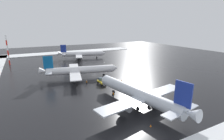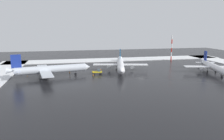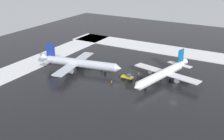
# 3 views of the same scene
# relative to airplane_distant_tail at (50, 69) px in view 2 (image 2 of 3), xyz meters

# --- Properties ---
(ground_plane) EXTENTS (240.00, 240.00, 0.00)m
(ground_plane) POSITION_rel_airplane_distant_tail_xyz_m (-42.69, 3.11, -3.63)
(ground_plane) COLOR black
(snow_bank_far) EXTENTS (152.00, 16.00, 0.33)m
(snow_bank_far) POSITION_rel_airplane_distant_tail_xyz_m (-42.69, -46.89, -3.47)
(snow_bank_far) COLOR white
(snow_bank_far) RESTS_ON ground_plane
(airplane_distant_tail) EXTENTS (36.89, 30.81, 10.99)m
(airplane_distant_tail) POSITION_rel_airplane_distant_tail_xyz_m (0.00, 0.00, 0.00)
(airplane_distant_tail) COLOR silver
(airplane_distant_tail) RESTS_ON ground_plane
(airplane_foreground_jet) EXTENTS (27.11, 32.24, 9.75)m
(airplane_foreground_jet) POSITION_rel_airplane_distant_tail_xyz_m (-78.27, 8.02, -0.41)
(airplane_foreground_jet) COLOR white
(airplane_foreground_jet) RESTS_ON ground_plane
(airplane_far_rear) EXTENTS (28.77, 34.32, 10.29)m
(airplane_far_rear) POSITION_rel_airplane_distant_tail_xyz_m (-34.92, -6.93, -0.23)
(airplane_far_rear) COLOR white
(airplane_far_rear) RESTS_ON ground_plane
(pushback_tug) EXTENTS (4.60, 2.31, 2.50)m
(pushback_tug) POSITION_rel_airplane_distant_tail_xyz_m (-22.13, -1.85, -2.35)
(pushback_tug) COLOR gold
(pushback_tug) RESTS_ON ground_plane
(ground_crew_beside_wing) EXTENTS (0.36, 0.36, 1.71)m
(ground_crew_beside_wing) POSITION_rel_airplane_distant_tail_xyz_m (-8.93, -3.51, -2.66)
(ground_crew_beside_wing) COLOR black
(ground_crew_beside_wing) RESTS_ON ground_plane
(ground_crew_mid_apron) EXTENTS (0.36, 0.36, 1.71)m
(ground_crew_mid_apron) POSITION_rel_airplane_distant_tail_xyz_m (-19.03, 5.53, -2.66)
(ground_crew_mid_apron) COLOR black
(ground_crew_mid_apron) RESTS_ON ground_plane
(ground_crew_by_nose_gear) EXTENTS (0.36, 0.36, 1.71)m
(ground_crew_by_nose_gear) POSITION_rel_airplane_distant_tail_xyz_m (-24.56, -7.20, -2.66)
(ground_crew_by_nose_gear) COLOR black
(ground_crew_by_nose_gear) RESTS_ON ground_plane
(antenna_mast) EXTENTS (0.70, 0.70, 17.18)m
(antenna_mast) POSITION_rel_airplane_distant_tail_xyz_m (-78.27, -35.92, 4.96)
(antenna_mast) COLOR red
(antenna_mast) RESTS_ON ground_plane
(traffic_cone_near_nose) EXTENTS (0.36, 0.36, 0.55)m
(traffic_cone_near_nose) POSITION_rel_airplane_distant_tail_xyz_m (10.40, -3.79, -3.36)
(traffic_cone_near_nose) COLOR orange
(traffic_cone_near_nose) RESTS_ON ground_plane
(traffic_cone_mid_line) EXTENTS (0.36, 0.36, 0.55)m
(traffic_cone_mid_line) POSITION_rel_airplane_distant_tail_xyz_m (0.12, -7.39, -3.36)
(traffic_cone_mid_line) COLOR orange
(traffic_cone_mid_line) RESTS_ON ground_plane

